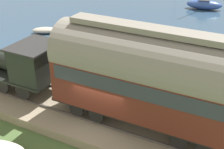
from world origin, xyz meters
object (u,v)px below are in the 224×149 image
(passenger_coach, at_px, (146,75))
(sailboat_blue, at_px, (204,4))
(steam_locomotive, at_px, (20,62))
(rowboat_mid_harbor, at_px, (165,37))
(rowboat_near_shore, at_px, (50,53))
(rowboat_off_pier, at_px, (45,30))

(passenger_coach, height_order, sailboat_blue, sailboat_blue)
(steam_locomotive, xyz_separation_m, rowboat_mid_harbor, (12.05, -4.11, -1.86))
(rowboat_mid_harbor, bearing_deg, steam_locomotive, -173.91)
(sailboat_blue, bearing_deg, rowboat_near_shore, 149.39)
(rowboat_mid_harbor, xyz_separation_m, rowboat_off_pier, (-3.21, 9.65, -0.01))
(steam_locomotive, relative_size, rowboat_mid_harbor, 2.01)
(passenger_coach, bearing_deg, sailboat_blue, 5.77)
(rowboat_mid_harbor, bearing_deg, passenger_coach, -140.80)
(rowboat_near_shore, relative_size, rowboat_mid_harbor, 0.71)
(steam_locomotive, distance_m, passenger_coach, 7.25)
(sailboat_blue, distance_m, rowboat_mid_harbor, 10.64)
(steam_locomotive, distance_m, sailboat_blue, 23.23)
(steam_locomotive, distance_m, rowboat_mid_harbor, 12.87)
(passenger_coach, bearing_deg, rowboat_mid_harbor, 14.26)
(rowboat_near_shore, bearing_deg, rowboat_mid_harbor, -39.09)
(passenger_coach, distance_m, sailboat_blue, 22.92)
(steam_locomotive, bearing_deg, rowboat_mid_harbor, -18.84)
(rowboat_near_shore, height_order, rowboat_off_pier, rowboat_off_pier)
(sailboat_blue, bearing_deg, steam_locomotive, 159.60)
(rowboat_mid_harbor, distance_m, rowboat_off_pier, 10.17)
(passenger_coach, xyz_separation_m, rowboat_near_shore, (5.29, 9.44, -2.93))
(rowboat_near_shore, bearing_deg, rowboat_off_pier, 46.85)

